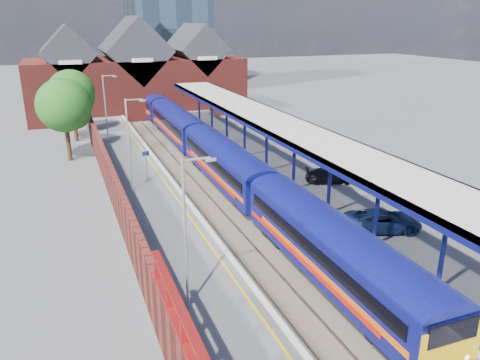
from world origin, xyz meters
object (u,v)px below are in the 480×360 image
object	(u,v)px
lamp_post_b	(188,225)
platform_sign	(146,161)
parked_car_dark	(330,176)
parked_car_blue	(383,221)
train	(198,139)
lamp_post_d	(106,104)
lamp_post_c	(130,140)

from	to	relation	value
lamp_post_b	platform_sign	world-z (taller)	lamp_post_b
platform_sign	parked_car_dark	distance (m)	14.65
platform_sign	parked_car_blue	bearing A→B (deg)	-50.90
train	platform_sign	world-z (taller)	platform_sign
parked_car_dark	lamp_post_d	bearing A→B (deg)	58.31
lamp_post_c	parked_car_blue	world-z (taller)	lamp_post_c
lamp_post_c	lamp_post_d	distance (m)	16.00
parked_car_blue	parked_car_dark	bearing A→B (deg)	7.59
lamp_post_d	lamp_post_b	bearing A→B (deg)	-90.00
lamp_post_b	parked_car_dark	size ratio (longest dim) A/B	1.80
lamp_post_d	parked_car_dark	world-z (taller)	lamp_post_d
lamp_post_b	lamp_post_c	xyz separation A→B (m)	(0.00, 16.00, 0.00)
train	lamp_post_b	size ratio (longest dim) A/B	9.42
platform_sign	parked_car_dark	world-z (taller)	platform_sign
lamp_post_c	parked_car_blue	size ratio (longest dim) A/B	1.50
lamp_post_b	parked_car_blue	xyz separation A→B (m)	(13.12, 3.53, -3.34)
lamp_post_d	platform_sign	distance (m)	14.25
train	lamp_post_b	world-z (taller)	lamp_post_b
lamp_post_c	parked_car_dark	world-z (taller)	lamp_post_c
parked_car_dark	lamp_post_b	bearing A→B (deg)	151.00
lamp_post_c	platform_sign	world-z (taller)	lamp_post_c
lamp_post_c	lamp_post_d	xyz separation A→B (m)	(0.00, 16.00, 0.00)
lamp_post_b	parked_car_blue	world-z (taller)	lamp_post_b
train	parked_car_blue	distance (m)	22.63
platform_sign	parked_car_blue	xyz separation A→B (m)	(11.76, -14.47, -1.04)
platform_sign	parked_car_dark	bearing A→B (deg)	-22.42
lamp_post_d	lamp_post_c	bearing A→B (deg)	-90.00
lamp_post_b	platform_sign	size ratio (longest dim) A/B	2.80
lamp_post_d	parked_car_blue	size ratio (longest dim) A/B	1.50
platform_sign	lamp_post_b	bearing A→B (deg)	-94.33
platform_sign	lamp_post_d	bearing A→B (deg)	95.56
train	parked_car_dark	world-z (taller)	train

